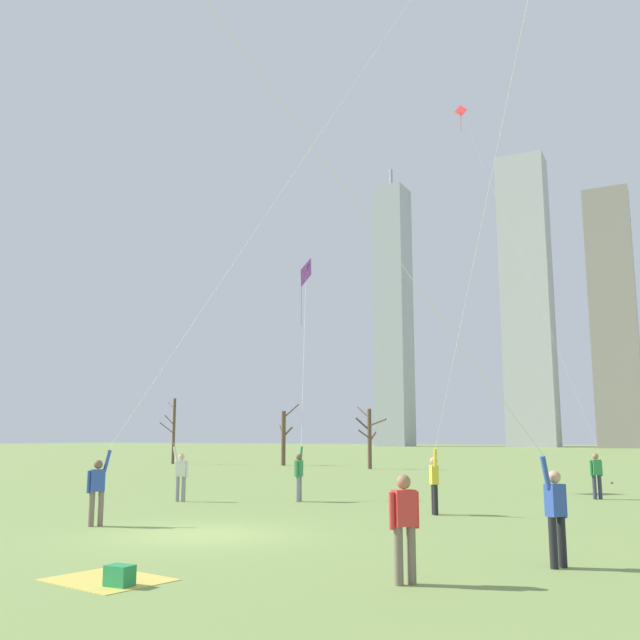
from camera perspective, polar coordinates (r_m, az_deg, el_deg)
The scene contains 16 objects.
ground_plane at distance 17.00m, azimuth -9.65°, elevation -16.71°, with size 400.00×400.00×0.00m, color #7A934C.
kite_flyer_foreground_right_orange at distance 19.44m, azimuth -8.19°, elevation 1.57°, with size 9.36×8.44×21.25m.
kite_flyer_midfield_left_yellow at distance 26.13m, azimuth -14.02°, elevation -7.79°, with size 12.26×2.23×15.76m.
kite_flyer_midfield_right_purple at distance 26.01m, azimuth -1.58°, elevation -8.36°, with size 2.59×5.64×9.98m.
kite_flyer_far_back_teal at distance 11.64m, azimuth 11.01°, elevation -4.34°, with size 8.69×12.93×17.25m.
kite_flyer_foreground_left_pink at distance 19.18m, azimuth 12.41°, elevation 3.23°, with size 7.41×7.80×21.78m.
bystander_watching_nearby at distance 27.69m, azimuth 21.43°, elevation -11.46°, with size 0.40×0.38×1.62m.
bystander_far_off_by_trees at distance 11.23m, azimuth 6.83°, elevation -15.94°, with size 0.37×0.41×1.62m.
distant_kite_high_overhead_red at distance 40.45m, azimuth 12.87°, elevation 12.43°, with size 6.98×0.52×20.59m.
picnic_spot at distance 11.77m, azimuth -16.26°, elevation -19.34°, with size 2.03×1.71×0.31m.
bare_tree_center at distance 56.30m, azimuth -2.93°, elevation -9.37°, with size 1.86×1.49×4.83m.
bare_tree_leftmost at distance 50.18m, azimuth 4.01°, elevation -9.29°, with size 2.62×1.64×4.36m.
bare_tree_rightmost at distance 60.70m, azimuth -11.76°, elevation -8.68°, with size 1.45×2.08×5.39m.
skyline_squat_block at distance 157.68m, azimuth 22.63°, elevation 0.32°, with size 8.97×5.83×53.88m.
skyline_wide_slab at distance 170.20m, azimuth 16.40°, elevation 1.68°, with size 10.87×8.04×67.78m.
skyline_mid_tower_right at distance 176.95m, azimuth 5.96°, elevation 0.50°, with size 7.63×8.32×70.46m.
Camera 1 is at (10.00, -13.58, 2.19)m, focal length 39.61 mm.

